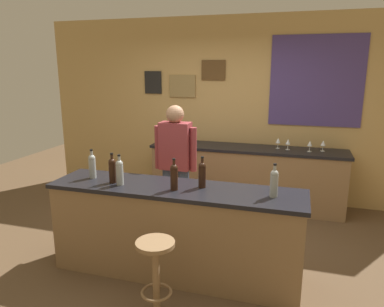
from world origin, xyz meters
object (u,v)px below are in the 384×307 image
wine_bottle_f (274,182)px  bar_stool (156,266)px  wine_glass_c (310,144)px  bartender (176,163)px  wine_bottle_a (92,165)px  wine_bottle_b (112,169)px  wine_bottle_e (202,174)px  wine_glass_b (288,142)px  wine_glass_a (278,141)px  wine_bottle_d (174,176)px  wine_glass_d (323,143)px  wine_bottle_c (120,171)px

wine_bottle_f → bar_stool: bearing=-142.6°
wine_glass_c → bartender: bearing=-141.7°
wine_bottle_a → wine_bottle_b: 0.29m
wine_bottle_e → wine_bottle_f: 0.68m
bartender → wine_glass_c: 1.97m
wine_glass_b → wine_glass_c: 0.30m
bartender → wine_bottle_a: bearing=-129.7°
bartender → wine_bottle_b: bartender is taller
wine_bottle_b → wine_glass_a: wine_bottle_b is taller
wine_bottle_e → wine_bottle_f: bearing=-5.7°
wine_bottle_b → wine_bottle_e: (0.89, 0.12, 0.00)m
bartender → bar_stool: bartender is taller
wine_glass_b → wine_glass_c: bearing=-6.8°
bar_stool → wine_bottle_f: wine_bottle_f is taller
wine_bottle_d → wine_glass_b: size_ratio=1.97×
bartender → wine_glass_d: 2.16m
wine_bottle_c → wine_bottle_f: bearing=3.4°
wine_glass_a → wine_bottle_d: bearing=-110.5°
wine_bottle_c → wine_bottle_d: 0.56m
wine_glass_a → wine_glass_b: (0.14, -0.05, 0.00)m
bartender → wine_bottle_c: bearing=-106.5°
wine_bottle_d → wine_glass_a: size_ratio=1.97×
wine_bottle_d → wine_glass_d: (1.43, 2.18, -0.05)m
bar_stool → wine_glass_b: bearing=71.4°
wine_bottle_a → wine_bottle_c: 0.40m
bar_stool → wine_bottle_e: bearing=75.3°
wine_bottle_c → wine_glass_d: size_ratio=1.97×
wine_glass_b → bartender: bearing=-134.9°
bartender → wine_bottle_c: bartender is taller
bar_stool → wine_bottle_b: size_ratio=2.22×
wine_glass_a → wine_bottle_b: bearing=-124.4°
wine_bottle_f → bartender: bearing=146.2°
wine_bottle_c → wine_glass_b: 2.63m
wine_bottle_a → wine_bottle_d: same height
wine_bottle_c → wine_bottle_e: size_ratio=1.00×
wine_bottle_d → bar_stool: bearing=-86.0°
wine_bottle_c → wine_glass_c: wine_bottle_c is taller
wine_bottle_b → wine_glass_c: wine_bottle_b is taller
wine_bottle_a → wine_bottle_b: same height
bartender → wine_bottle_e: (0.53, -0.74, 0.12)m
bartender → wine_bottle_b: bearing=-113.1°
bartender → wine_bottle_f: bartender is taller
wine_bottle_a → wine_glass_a: bearing=49.8°
bartender → wine_bottle_f: size_ratio=5.29×
wine_bottle_a → wine_bottle_e: same height
wine_bottle_c → wine_glass_d: 2.96m
bartender → wine_bottle_c: 0.94m
bar_stool → wine_bottle_c: wine_bottle_c is taller
wine_bottle_a → wine_glass_b: (1.89, 2.03, -0.05)m
wine_bottle_d → wine_glass_c: size_ratio=1.97×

